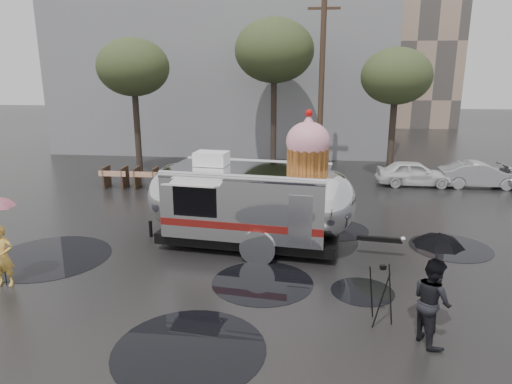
# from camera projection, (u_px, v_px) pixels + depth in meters

# --- Properties ---
(ground) EXTENTS (120.00, 120.00, 0.00)m
(ground) POSITION_uv_depth(u_px,v_px,m) (226.00, 295.00, 11.21)
(ground) COLOR black
(ground) RESTS_ON ground
(puddles) EXTENTS (15.03, 10.18, 0.01)m
(puddles) POSITION_uv_depth(u_px,v_px,m) (232.00, 271.00, 12.53)
(puddles) COLOR black
(puddles) RESTS_ON ground
(grey_building) EXTENTS (22.00, 12.00, 13.00)m
(grey_building) POSITION_uv_depth(u_px,v_px,m) (229.00, 54.00, 33.03)
(grey_building) COLOR slate
(grey_building) RESTS_ON ground
(utility_pole) EXTENTS (1.60, 0.28, 9.00)m
(utility_pole) POSITION_uv_depth(u_px,v_px,m) (321.00, 86.00, 23.19)
(utility_pole) COLOR #473323
(utility_pole) RESTS_ON ground
(tree_left) EXTENTS (3.64, 3.64, 6.95)m
(tree_left) POSITION_uv_depth(u_px,v_px,m) (133.00, 68.00, 23.05)
(tree_left) COLOR #382D26
(tree_left) RESTS_ON ground
(tree_mid) EXTENTS (4.20, 4.20, 8.03)m
(tree_mid) POSITION_uv_depth(u_px,v_px,m) (274.00, 51.00, 23.99)
(tree_mid) COLOR #382D26
(tree_mid) RESTS_ON ground
(tree_right) EXTENTS (3.36, 3.36, 6.42)m
(tree_right) POSITION_uv_depth(u_px,v_px,m) (396.00, 77.00, 21.74)
(tree_right) COLOR #382D26
(tree_right) RESTS_ON ground
(barricade_row) EXTENTS (4.30, 0.80, 1.00)m
(barricade_row) POSITION_uv_depth(u_px,v_px,m) (146.00, 178.00, 21.26)
(barricade_row) COLOR #473323
(barricade_row) RESTS_ON ground
(airstream_trailer) EXTENTS (8.09, 3.36, 4.38)m
(airstream_trailer) POSITION_uv_depth(u_px,v_px,m) (253.00, 199.00, 14.01)
(airstream_trailer) COLOR silver
(airstream_trailer) RESTS_ON ground
(person_left) EXTENTS (0.61, 0.44, 1.59)m
(person_left) POSITION_uv_depth(u_px,v_px,m) (2.00, 256.00, 11.55)
(person_left) COLOR gold
(person_left) RESTS_ON ground
(person_right) EXTENTS (0.75, 0.98, 1.80)m
(person_right) POSITION_uv_depth(u_px,v_px,m) (432.00, 301.00, 9.08)
(person_right) COLOR black
(person_right) RESTS_ON ground
(umbrella_black) EXTENTS (1.18, 1.18, 2.35)m
(umbrella_black) POSITION_uv_depth(u_px,v_px,m) (437.00, 252.00, 8.81)
(umbrella_black) COLOR black
(umbrella_black) RESTS_ON ground
(tripod) EXTENTS (0.56, 0.53, 1.37)m
(tripod) POSITION_uv_depth(u_px,v_px,m) (381.00, 290.00, 9.79)
(tripod) COLOR black
(tripod) RESTS_ON ground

